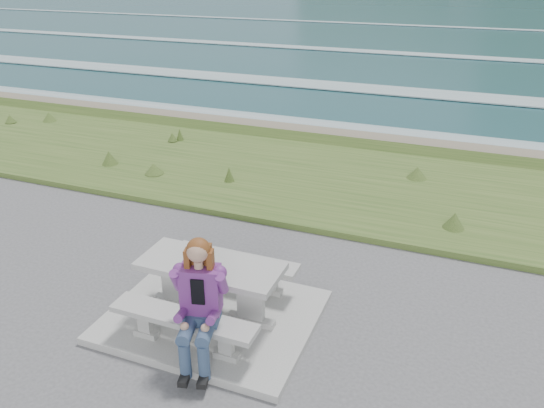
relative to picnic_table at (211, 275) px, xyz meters
name	(u,v)px	position (x,y,z in m)	size (l,w,h in m)	color
concrete_slab	(213,316)	(0.00, 0.00, -0.63)	(2.60, 2.10, 0.10)	gray
picnic_table	(211,275)	(0.00, 0.00, 0.00)	(1.80, 0.75, 0.75)	gray
bench_landward	(184,322)	(0.00, -0.70, -0.23)	(1.80, 0.35, 0.45)	gray
bench_seaward	(235,264)	(0.00, 0.70, -0.23)	(1.80, 0.35, 0.45)	gray
grass_verge	(323,183)	(0.00, 5.00, -0.68)	(160.00, 4.50, 0.22)	#344F1D
shore_drop	(355,142)	(0.00, 7.90, -0.68)	(160.00, 0.80, 2.20)	#6E6653
ocean	(427,81)	(0.00, 25.09, -2.42)	(1600.00, 1600.00, 0.09)	#1D4B53
seated_woman	(199,321)	(0.29, -0.84, -0.04)	(0.59, 0.83, 1.49)	navy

